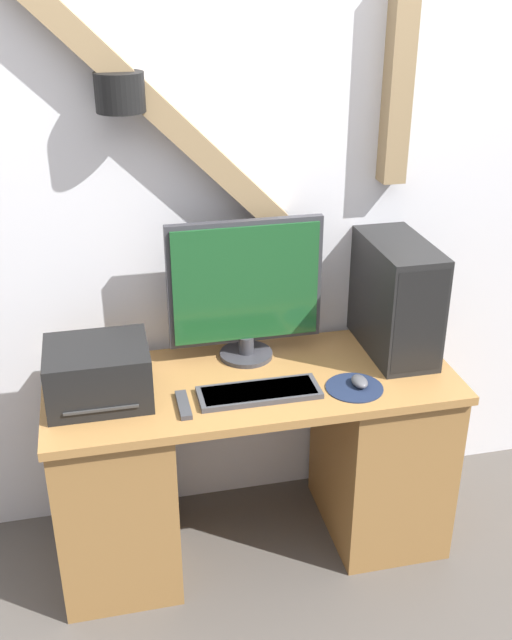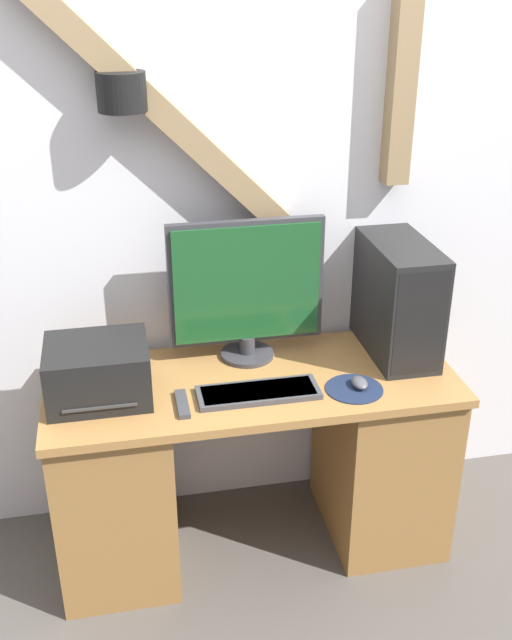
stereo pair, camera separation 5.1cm
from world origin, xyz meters
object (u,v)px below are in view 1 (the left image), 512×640
Objects in this scene: computer_tower at (395,297)px; printer at (98,373)px; remote_control at (184,405)px; keyboard at (259,392)px; mouse at (360,381)px; monitor at (245,288)px.

printer is (-1.04, -0.12, -0.11)m from computer_tower.
remote_control is (0.25, -0.11, -0.08)m from printer.
keyboard is at bearing -10.58° from printer.
remote_control is (-0.58, 0.00, -0.01)m from mouse.
computer_tower is at bearing -6.24° from monitor.
computer_tower is at bearing 48.55° from mouse.
remote_control is at bearing -23.77° from printer.
mouse is 0.51× the size of remote_control.
monitor is 1.34× the size of keyboard.
monitor is at bearing 47.44° from remote_control.
monitor is 6.70× the size of mouse.
mouse is (0.32, -0.29, -0.24)m from monitor.
monitor is at bearing 138.14° from mouse.
printer is (-0.50, 0.09, 0.08)m from keyboard.
monitor is at bearing 173.76° from computer_tower.
remote_control is at bearing 179.73° from mouse.
keyboard is 0.51m from printer.
monitor is 1.65× the size of printer.
mouse is 0.58m from remote_control.
printer is at bearing -173.61° from computer_tower.
monitor reaches higher than computer_tower.
printer is 2.08× the size of remote_control.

